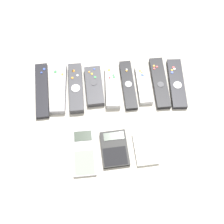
# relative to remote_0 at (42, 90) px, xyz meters

# --- Properties ---
(ground_plane) EXTENTS (3.00, 3.00, 0.00)m
(ground_plane) POSITION_rel_remote_0_xyz_m (0.24, -0.13, -0.01)
(ground_plane) COLOR beige
(remote_0) EXTENTS (0.06, 0.22, 0.02)m
(remote_0) POSITION_rel_remote_0_xyz_m (0.00, 0.00, 0.00)
(remote_0) COLOR black
(remote_0) RESTS_ON ground_plane
(remote_1) EXTENTS (0.06, 0.19, 0.03)m
(remote_1) POSITION_rel_remote_0_xyz_m (0.06, 0.00, 0.00)
(remote_1) COLOR gray
(remote_1) RESTS_ON ground_plane
(remote_2) EXTENTS (0.05, 0.19, 0.03)m
(remote_2) POSITION_rel_remote_0_xyz_m (0.12, -0.00, 0.00)
(remote_2) COLOR #333338
(remote_2) RESTS_ON ground_plane
(remote_3) EXTENTS (0.07, 0.16, 0.02)m
(remote_3) POSITION_rel_remote_0_xyz_m (0.18, 0.00, 0.00)
(remote_3) COLOR #333338
(remote_3) RESTS_ON ground_plane
(remote_4) EXTENTS (0.05, 0.17, 0.03)m
(remote_4) POSITION_rel_remote_0_xyz_m (0.25, -0.00, 0.01)
(remote_4) COLOR #B7B7BC
(remote_4) RESTS_ON ground_plane
(remote_5) EXTENTS (0.05, 0.20, 0.02)m
(remote_5) POSITION_rel_remote_0_xyz_m (0.31, 0.00, 0.00)
(remote_5) COLOR black
(remote_5) RESTS_ON ground_plane
(remote_6) EXTENTS (0.05, 0.15, 0.02)m
(remote_6) POSITION_rel_remote_0_xyz_m (0.36, -0.00, 0.00)
(remote_6) COLOR silver
(remote_6) RESTS_ON ground_plane
(remote_7) EXTENTS (0.05, 0.20, 0.02)m
(remote_7) POSITION_rel_remote_0_xyz_m (0.42, 0.00, 0.00)
(remote_7) COLOR black
(remote_7) RESTS_ON ground_plane
(remote_8) EXTENTS (0.06, 0.20, 0.02)m
(remote_8) POSITION_rel_remote_0_xyz_m (0.48, -0.00, 0.00)
(remote_8) COLOR black
(remote_8) RESTS_ON ground_plane
(calculator_0) EXTENTS (0.08, 0.16, 0.01)m
(calculator_0) POSITION_rel_remote_0_xyz_m (0.14, -0.24, -0.00)
(calculator_0) COLOR #B2B2B7
(calculator_0) RESTS_ON ground_plane
(calculator_1) EXTENTS (0.09, 0.13, 0.02)m
(calculator_1) POSITION_rel_remote_0_xyz_m (0.24, -0.23, -0.00)
(calculator_1) COLOR black
(calculator_1) RESTS_ON ground_plane
(calculator_2) EXTENTS (0.08, 0.11, 0.01)m
(calculator_2) POSITION_rel_remote_0_xyz_m (0.34, -0.24, -0.00)
(calculator_2) COLOR silver
(calculator_2) RESTS_ON ground_plane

